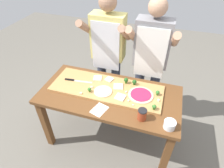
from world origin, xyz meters
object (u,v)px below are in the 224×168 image
Objects in this scene: cheese_crumble_b at (133,105)px; cook_left at (108,50)px; broccoli_floret_back_mid at (154,107)px; cheese_crumble_a at (126,92)px; cook_right at (150,57)px; cheese_crumble_e at (158,100)px; pizza_slice_far_right at (120,97)px; broccoli_floret_back_right at (126,80)px; prep_table at (109,101)px; pizza_slice_near_left at (118,87)px; broccoli_floret_front_right at (158,93)px; flour_cup at (170,125)px; chefs_knife at (75,80)px; pizza_slice_near_right at (109,79)px; cheese_crumble_d at (81,93)px; cheese_crumble_f at (128,101)px; recipe_note at (99,110)px; broccoli_floret_center_right at (134,82)px; sauce_jar at (142,114)px; cheese_crumble_c at (92,87)px; pizza_whole_cheese_artichoke at (103,91)px; pizza_slice_center at (98,78)px; broccoli_floret_center_left at (89,89)px; pizza_whole_beet_magenta at (141,95)px.

cheese_crumble_b is 0.83m from cook_left.
cheese_crumble_a is at bearing 153.24° from broccoli_floret_back_mid.
cook_left reaches higher than cheese_crumble_a.
cook_right is (0.05, 0.66, 0.19)m from cheese_crumble_b.
cheese_crumble_e is at bearing -70.60° from cook_right.
broccoli_floret_back_right is at bearing 90.33° from pizza_slice_far_right.
prep_table is 14.69× the size of pizza_slice_near_left.
broccoli_floret_front_right reaches higher than flour_cup.
chefs_knife is 3.92× the size of pizza_slice_near_right.
cheese_crumble_f is at bearing 5.18° from cheese_crumble_d.
recipe_note is (-0.31, -0.14, -0.03)m from cheese_crumble_b.
cheese_crumble_e is (0.29, -0.19, -0.03)m from broccoli_floret_center_right.
broccoli_floret_center_right is 0.54× the size of sauce_jar.
chefs_knife is 0.24m from cheese_crumble_c.
broccoli_floret_back_mid is at bearing -9.72° from pizza_whole_cheese_artichoke.
chefs_knife is 5.47× the size of broccoli_floret_back_mid.
cheese_crumble_d is at bearing -122.59° from pizza_slice_near_right.
pizza_whole_cheese_artichoke is at bearing 170.28° from broccoli_floret_back_mid.
broccoli_floret_back_mid is 0.36m from cheese_crumble_a.
broccoli_floret_back_mid is 0.71m from cheese_crumble_c.
broccoli_floret_center_left is (0.00, -0.25, 0.03)m from pizza_slice_center.
cheese_crumble_b is 0.34m from recipe_note.
pizza_slice_near_left is 0.70m from flour_cup.
flour_cup is at bearing -19.58° from pizza_whole_cheese_artichoke.
cook_right reaches higher than chefs_knife.
broccoli_floret_back_right is 4.88× the size of cheese_crumble_f.
cheese_crumble_c is 0.15m from cheese_crumble_d.
cheese_crumble_f is (0.44, -0.08, -0.00)m from cheese_crumble_c.
cook_left reaches higher than broccoli_floret_front_right.
cheese_crumble_d is at bearing -170.01° from cheese_crumble_e.
cheese_crumble_c is at bearing -136.17° from cook_right.
broccoli_floret_center_right reaches higher than pizza_slice_far_right.
cook_right is at bearing 79.82° from cheese_crumble_f.
cook_left is (-0.68, 0.65, 0.16)m from broccoli_floret_back_mid.
cheese_crumble_f is at bearing 36.14° from recipe_note.
pizza_slice_near_right is at bearing 128.64° from pizza_slice_far_right.
broccoli_floret_center_right is at bearing 69.60° from pizza_slice_far_right.
broccoli_floret_front_right is 0.33m from cheese_crumble_a.
pizza_slice_near_left is 0.53m from cook_left.
pizza_slice_near_left is 0.63× the size of recipe_note.
cook_left is (-0.17, 0.79, 0.21)m from recipe_note.
cheese_crumble_e is (0.35, -0.03, 0.00)m from cheese_crumble_a.
pizza_whole_beet_magenta is 0.16m from cheese_crumble_a.
broccoli_floret_back_right is 4.73× the size of cheese_crumble_a.
pizza_slice_far_right is at bearing -34.44° from pizza_slice_center.
cook_left reaches higher than broccoli_floret_center_left.
pizza_slice_center is 0.76m from broccoli_floret_back_mid.
pizza_slice_near_left is at bearing 146.76° from flour_cup.
broccoli_floret_center_left is 0.63m from sauce_jar.
cheese_crumble_d is (-0.28, -0.12, 0.15)m from prep_table.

